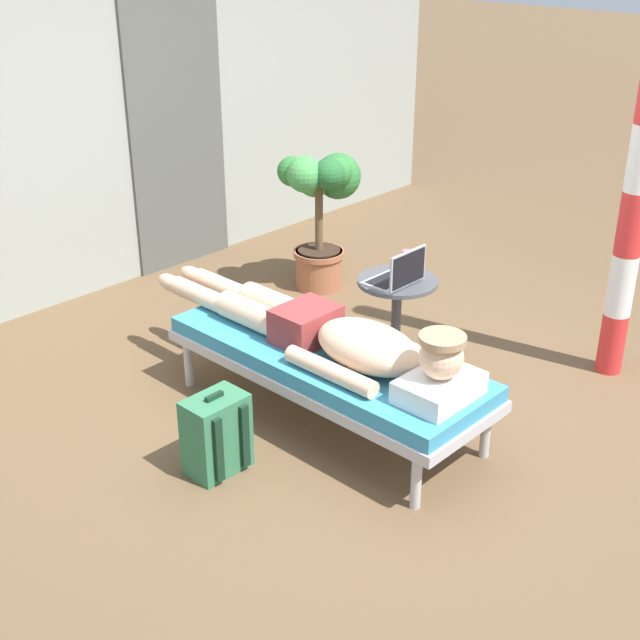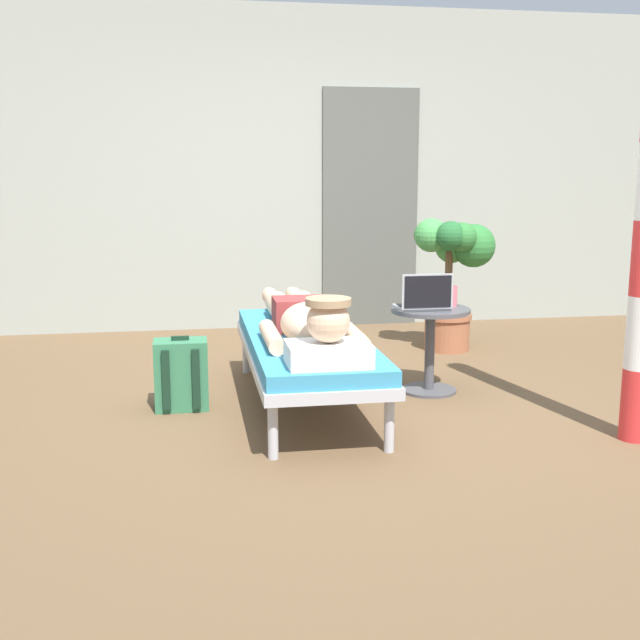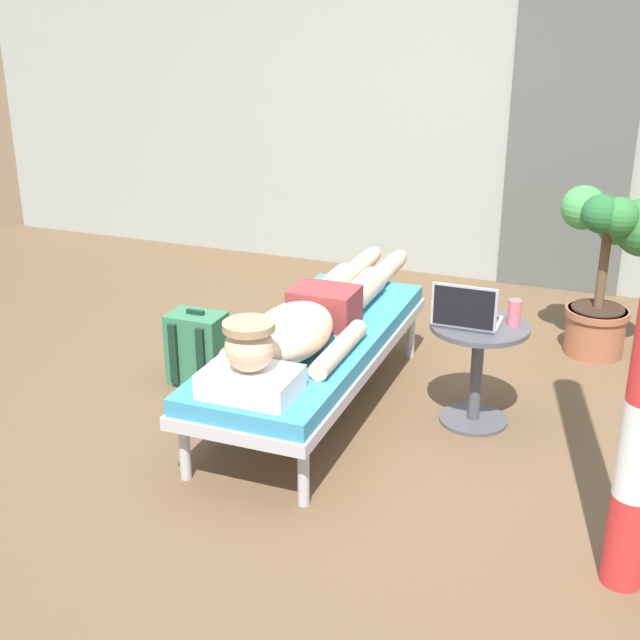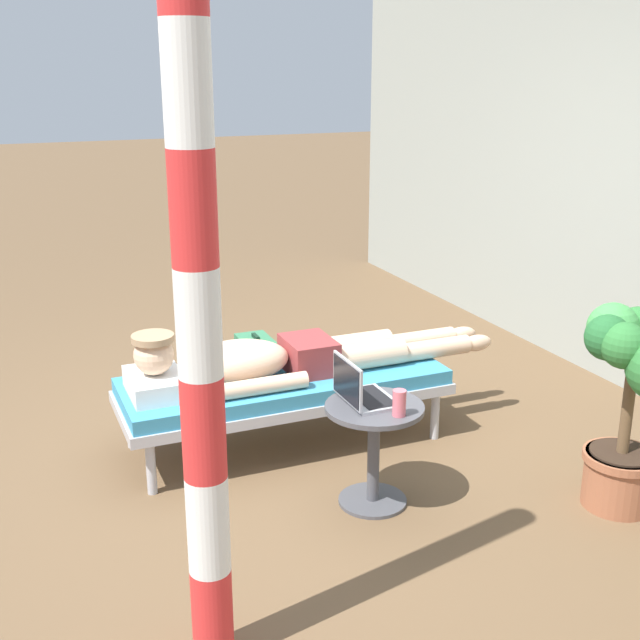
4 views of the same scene
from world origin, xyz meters
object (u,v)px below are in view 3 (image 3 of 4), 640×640
at_px(laptop, 466,315).
at_px(drink_glass, 514,313).
at_px(lounge_chair, 314,347).
at_px(backpack, 198,349).
at_px(side_table, 478,356).
at_px(person_reclining, 310,319).
at_px(potted_plant, 610,252).

relative_size(laptop, drink_glass, 2.46).
distance_m(lounge_chair, drink_glass, 1.00).
bearing_deg(backpack, side_table, 3.68).
xyz_separation_m(lounge_chair, backpack, (-0.71, 0.07, -0.15)).
relative_size(person_reclining, potted_plant, 2.17).
bearing_deg(lounge_chair, person_reclining, -90.00).
height_order(side_table, laptop, laptop).
distance_m(laptop, drink_glass, 0.23).
bearing_deg(backpack, lounge_chair, -5.86).
height_order(lounge_chair, backpack, backpack).
xyz_separation_m(lounge_chair, side_table, (0.79, 0.17, 0.01)).
distance_m(side_table, drink_glass, 0.28).
distance_m(lounge_chair, potted_plant, 1.85).
distance_m(lounge_chair, backpack, 0.73).
bearing_deg(side_table, backpack, -176.32).
height_order(person_reclining, laptop, laptop).
bearing_deg(lounge_chair, side_table, 12.04).
bearing_deg(side_table, potted_plant, 64.89).
bearing_deg(potted_plant, laptop, -116.56).
distance_m(person_reclining, potted_plant, 1.86).
xyz_separation_m(side_table, backpack, (-1.50, -0.10, -0.16)).
xyz_separation_m(laptop, potted_plant, (0.57, 1.15, 0.05)).
bearing_deg(laptop, potted_plant, 63.44).
relative_size(side_table, potted_plant, 0.52).
height_order(laptop, drink_glass, laptop).
bearing_deg(lounge_chair, laptop, 9.14).
height_order(person_reclining, side_table, person_reclining).
bearing_deg(backpack, laptop, 1.80).
relative_size(lounge_chair, laptop, 5.95).
bearing_deg(laptop, person_reclining, -167.18).
xyz_separation_m(drink_glass, potted_plant, (0.36, 1.05, 0.05)).
bearing_deg(drink_glass, backpack, -174.89).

